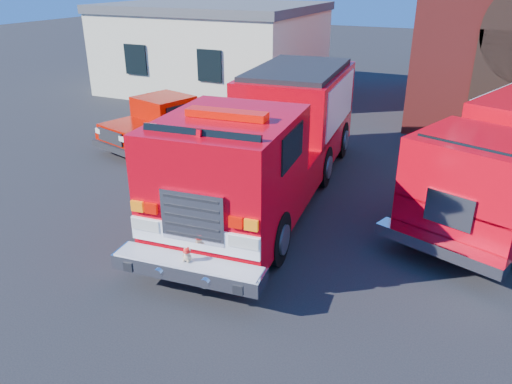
% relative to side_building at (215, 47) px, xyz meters
% --- Properties ---
extents(ground, '(100.00, 100.00, 0.00)m').
position_rel_side_building_xyz_m(ground, '(9.00, -13.00, -2.20)').
color(ground, black).
rests_on(ground, ground).
extents(side_building, '(10.20, 8.20, 4.35)m').
position_rel_side_building_xyz_m(side_building, '(0.00, 0.00, 0.00)').
color(side_building, beige).
rests_on(side_building, ground).
extents(fire_engine, '(3.83, 10.57, 3.19)m').
position_rel_side_building_xyz_m(fire_engine, '(8.21, -11.45, -0.55)').
color(fire_engine, black).
rests_on(fire_engine, ground).
extents(pickup_truck, '(3.30, 5.62, 1.74)m').
position_rel_side_building_xyz_m(pickup_truck, '(2.95, -8.63, -1.38)').
color(pickup_truck, black).
rests_on(pickup_truck, ground).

